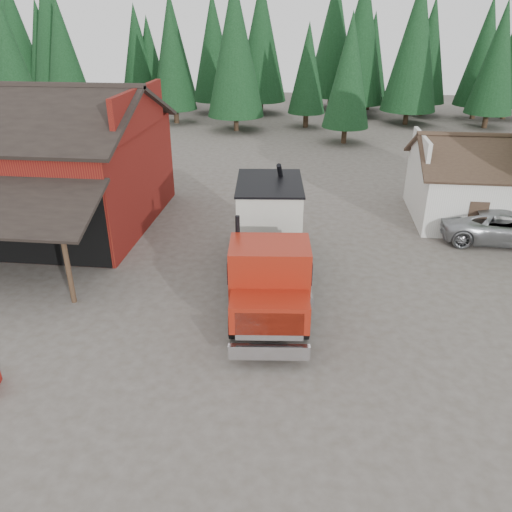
# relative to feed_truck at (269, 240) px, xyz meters

# --- Properties ---
(ground) EXTENTS (120.00, 120.00, 0.00)m
(ground) POSITION_rel_feed_truck_xyz_m (-1.86, -4.03, -2.15)
(ground) COLOR #4F493E
(ground) RESTS_ON ground
(red_barn) EXTENTS (12.80, 13.63, 7.18)m
(red_barn) POSITION_rel_feed_truck_xyz_m (-12.86, 5.87, 0.54)
(red_barn) COLOR maroon
(red_barn) RESTS_ON ground
(farmhouse) EXTENTS (8.60, 6.42, 4.65)m
(farmhouse) POSITION_rel_feed_truck_xyz_m (11.14, 8.96, -0.48)
(farmhouse) COLOR silver
(farmhouse) RESTS_ON ground
(conifer_backdrop) EXTENTS (76.00, 16.00, 16.00)m
(conifer_backdrop) POSITION_rel_feed_truck_xyz_m (-1.86, 37.97, -2.15)
(conifer_backdrop) COLOR black
(conifer_backdrop) RESTS_ON ground
(near_pine_a) EXTENTS (4.40, 4.40, 11.40)m
(near_pine_a) POSITION_rel_feed_truck_xyz_m (-23.86, 23.97, 4.24)
(near_pine_a) COLOR #382619
(near_pine_a) RESTS_ON ground
(near_pine_b) EXTENTS (3.96, 3.96, 10.40)m
(near_pine_b) POSITION_rel_feed_truck_xyz_m (4.14, 25.97, 3.74)
(near_pine_b) COLOR #382619
(near_pine_b) RESTS_ON ground
(near_pine_d) EXTENTS (5.28, 5.28, 13.40)m
(near_pine_d) POSITION_rel_feed_truck_xyz_m (-5.86, 29.97, 5.24)
(near_pine_d) COLOR #382619
(near_pine_d) RESTS_ON ground
(feed_truck) EXTENTS (3.72, 10.40, 4.60)m
(feed_truck) POSITION_rel_feed_truck_xyz_m (0.00, 0.00, 0.00)
(feed_truck) COLOR black
(feed_truck) RESTS_ON ground
(silver_car) EXTENTS (6.13, 3.08, 1.66)m
(silver_car) POSITION_rel_feed_truck_xyz_m (10.93, 5.97, -1.32)
(silver_car) COLOR #9DA1A5
(silver_car) RESTS_ON ground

